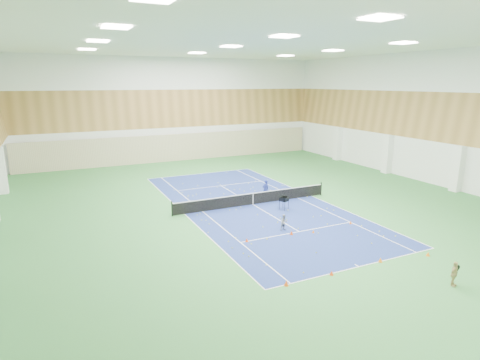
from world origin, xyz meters
name	(u,v)px	position (x,y,z in m)	size (l,w,h in m)	color
ground	(253,205)	(0.00, 0.00, 0.00)	(40.00, 40.00, 0.00)	#337739
room_shell	(254,127)	(0.00, 0.00, 6.00)	(36.00, 40.00, 12.00)	white
wood_cladding	(254,99)	(0.00, 0.00, 8.00)	(36.00, 40.00, 8.00)	#A7793E
ceiling_light_grid	(254,42)	(0.00, 0.00, 11.92)	(21.40, 25.40, 0.06)	white
court_surface	(253,205)	(0.00, 0.00, 0.01)	(10.97, 23.77, 0.01)	navy
tennis_balls_scatter	(253,204)	(0.00, 0.00, 0.05)	(10.57, 22.77, 0.07)	yellow
tennis_net	(253,198)	(0.00, 0.00, 0.55)	(12.80, 0.10, 1.10)	black
back_curtain	(178,147)	(0.00, 19.75, 1.60)	(35.40, 0.16, 3.20)	#C6B793
coach	(265,189)	(1.64, 0.99, 0.79)	(0.58, 0.38, 1.59)	navy
child_court	(284,222)	(-0.70, -5.72, 0.52)	(0.50, 0.39, 1.04)	gray
child_apron	(454,274)	(2.59, -15.28, 0.60)	(0.71, 0.29, 1.20)	tan
ball_cart	(284,203)	(1.52, -2.06, 0.49)	(0.56, 0.56, 0.98)	black
cone_svc_a	(247,240)	(-3.71, -6.44, 0.11)	(0.21, 0.21, 0.23)	#FF440D
cone_svc_b	(291,233)	(-0.71, -6.61, 0.13)	(0.23, 0.23, 0.25)	#E23D0B
cone_svc_c	(313,232)	(0.69, -6.95, 0.09)	(0.17, 0.17, 0.19)	orange
cone_svc_d	(351,222)	(3.92, -6.65, 0.11)	(0.20, 0.20, 0.22)	#D64D0B
cone_base_a	(286,283)	(-4.39, -11.94, 0.13)	(0.23, 0.23, 0.25)	#F7530D
cone_base_b	(332,273)	(-1.82, -11.99, 0.11)	(0.21, 0.21, 0.23)	#FF4B0D
cone_base_c	(380,260)	(1.42, -11.91, 0.12)	(0.22, 0.22, 0.24)	orange
cone_base_d	(428,254)	(4.33, -12.45, 0.12)	(0.21, 0.21, 0.23)	orange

